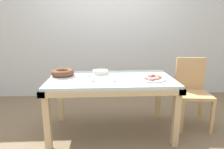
{
  "coord_description": "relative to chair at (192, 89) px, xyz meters",
  "views": [
    {
      "loc": [
        -0.13,
        -2.4,
        1.35
      ],
      "look_at": [
        0.01,
        -0.07,
        0.79
      ],
      "focal_mm": 32.0,
      "sensor_mm": 36.0,
      "label": 1
    }
  ],
  "objects": [
    {
      "name": "ground_plane",
      "position": [
        -1.11,
        -0.13,
        -0.52
      ],
      "size": [
        12.0,
        12.0,
        0.0
      ],
      "primitive_type": "plane",
      "color": "#7A664C"
    },
    {
      "name": "tealight_left_edge",
      "position": [
        -1.15,
        -0.05,
        0.22
      ],
      "size": [
        0.04,
        0.04,
        0.04
      ],
      "color": "silver",
      "rests_on": "dining_table"
    },
    {
      "name": "tealight_centre",
      "position": [
        -1.32,
        -0.3,
        0.22
      ],
      "size": [
        0.04,
        0.04,
        0.04
      ],
      "color": "silver",
      "rests_on": "dining_table"
    },
    {
      "name": "chair",
      "position": [
        0.0,
        0.0,
        0.0
      ],
      "size": [
        0.46,
        0.46,
        0.94
      ],
      "color": "tan",
      "rests_on": "ground"
    },
    {
      "name": "wall_back",
      "position": [
        -1.11,
        1.39,
        0.78
      ],
      "size": [
        8.0,
        0.1,
        2.6
      ],
      "primitive_type": "cube",
      "color": "silver",
      "rests_on": "ground"
    },
    {
      "name": "plate_stack",
      "position": [
        -1.24,
        0.1,
        0.23
      ],
      "size": [
        0.21,
        0.21,
        0.05
      ],
      "color": "silver",
      "rests_on": "dining_table"
    },
    {
      "name": "cake_chocolate_round",
      "position": [
        -1.72,
        -0.02,
        0.25
      ],
      "size": [
        0.31,
        0.31,
        0.09
      ],
      "color": "silver",
      "rests_on": "dining_table"
    },
    {
      "name": "tealight_right_edge",
      "position": [
        -1.38,
        -0.04,
        0.22
      ],
      "size": [
        0.04,
        0.04,
        0.04
      ],
      "color": "silver",
      "rests_on": "dining_table"
    },
    {
      "name": "dining_table",
      "position": [
        -1.11,
        -0.13,
        0.11
      ],
      "size": [
        1.56,
        0.86,
        0.73
      ],
      "color": "silver",
      "rests_on": "ground"
    },
    {
      "name": "tealight_near_cakes",
      "position": [
        -1.07,
        -0.32,
        0.22
      ],
      "size": [
        0.04,
        0.04,
        0.04
      ],
      "color": "silver",
      "rests_on": "dining_table"
    },
    {
      "name": "pastry_platter",
      "position": [
        -0.63,
        -0.23,
        0.22
      ],
      "size": [
        0.34,
        0.34,
        0.04
      ],
      "color": "silver",
      "rests_on": "dining_table"
    }
  ]
}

